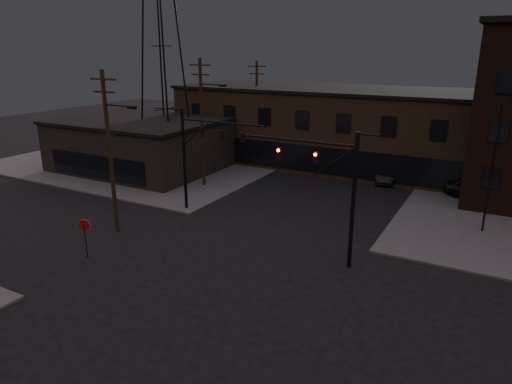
{
  "coord_description": "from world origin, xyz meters",
  "views": [
    {
      "loc": [
        13.42,
        -19.36,
        12.26
      ],
      "look_at": [
        0.01,
        4.96,
        3.5
      ],
      "focal_mm": 32.0,
      "sensor_mm": 36.0,
      "label": 1
    }
  ],
  "objects_px": {
    "stop_sign": "(84,229)",
    "parked_car_lot_b": "(484,189)",
    "parked_car_lot_a": "(476,189)",
    "traffic_signal_near": "(335,184)",
    "car_crossing": "(385,174)",
    "traffic_signal_far": "(197,149)"
  },
  "relations": [
    {
      "from": "parked_car_lot_a",
      "to": "parked_car_lot_b",
      "type": "xyz_separation_m",
      "value": [
        0.58,
        1.05,
        -0.18
      ]
    },
    {
      "from": "stop_sign",
      "to": "parked_car_lot_b",
      "type": "height_order",
      "value": "stop_sign"
    },
    {
      "from": "traffic_signal_near",
      "to": "parked_car_lot_a",
      "type": "bearing_deg",
      "value": 68.75
    },
    {
      "from": "traffic_signal_near",
      "to": "parked_car_lot_a",
      "type": "distance_m",
      "value": 18.66
    },
    {
      "from": "stop_sign",
      "to": "parked_car_lot_b",
      "type": "bearing_deg",
      "value": 50.05
    },
    {
      "from": "traffic_signal_far",
      "to": "parked_car_lot_b",
      "type": "bearing_deg",
      "value": 37.05
    },
    {
      "from": "traffic_signal_far",
      "to": "parked_car_lot_a",
      "type": "xyz_separation_m",
      "value": [
        18.68,
        13.49,
        -4.03
      ]
    },
    {
      "from": "stop_sign",
      "to": "car_crossing",
      "type": "xyz_separation_m",
      "value": [
        11.85,
        25.63,
        -1.07
      ]
    },
    {
      "from": "traffic_signal_far",
      "to": "parked_car_lot_a",
      "type": "distance_m",
      "value": 23.4
    },
    {
      "from": "traffic_signal_far",
      "to": "stop_sign",
      "type": "height_order",
      "value": "traffic_signal_far"
    },
    {
      "from": "stop_sign",
      "to": "parked_car_lot_b",
      "type": "distance_m",
      "value": 32.01
    },
    {
      "from": "traffic_signal_far",
      "to": "stop_sign",
      "type": "relative_size",
      "value": 3.23
    },
    {
      "from": "car_crossing",
      "to": "stop_sign",
      "type": "bearing_deg",
      "value": -127.94
    },
    {
      "from": "parked_car_lot_a",
      "to": "traffic_signal_near",
      "type": "bearing_deg",
      "value": 173.23
    },
    {
      "from": "traffic_signal_near",
      "to": "stop_sign",
      "type": "distance_m",
      "value": 15.17
    },
    {
      "from": "stop_sign",
      "to": "parked_car_lot_a",
      "type": "height_order",
      "value": "stop_sign"
    },
    {
      "from": "traffic_signal_near",
      "to": "car_crossing",
      "type": "distance_m",
      "value": 19.65
    },
    {
      "from": "stop_sign",
      "to": "parked_car_lot_b",
      "type": "relative_size",
      "value": 0.55
    },
    {
      "from": "traffic_signal_near",
      "to": "parked_car_lot_a",
      "type": "height_order",
      "value": "traffic_signal_near"
    },
    {
      "from": "parked_car_lot_a",
      "to": "stop_sign",
      "type": "bearing_deg",
      "value": 154.1
    },
    {
      "from": "parked_car_lot_a",
      "to": "parked_car_lot_b",
      "type": "bearing_deg",
      "value": -14.35
    },
    {
      "from": "traffic_signal_far",
      "to": "parked_car_lot_b",
      "type": "xyz_separation_m",
      "value": [
        19.26,
        14.54,
        -4.2
      ]
    }
  ]
}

